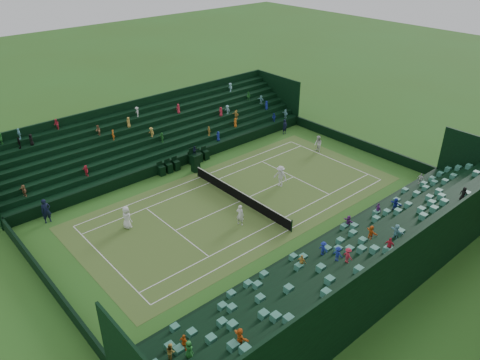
{
  "coord_description": "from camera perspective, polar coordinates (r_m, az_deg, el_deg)",
  "views": [
    {
      "loc": [
        24.77,
        -21.57,
        20.02
      ],
      "look_at": [
        0.0,
        0.0,
        2.0
      ],
      "focal_mm": 35.0,
      "sensor_mm": 36.0,
      "label": 1
    }
  ],
  "objects": [
    {
      "name": "court_surface",
      "position": [
        38.46,
        0.0,
        -2.61
      ],
      "size": [
        12.97,
        26.77,
        0.01
      ],
      "primitive_type": "cube",
      "color": "#2F6F25",
      "rests_on": "ground"
    },
    {
      "name": "perimeter_wall_north",
      "position": [
        48.96,
        14.21,
        4.34
      ],
      "size": [
        17.17,
        0.2,
        1.0
      ],
      "primitive_type": "cube",
      "color": "black",
      "rests_on": "ground"
    },
    {
      "name": "courtside_chairs",
      "position": [
        44.0,
        -6.82,
        2.17
      ],
      "size": [
        0.58,
        5.55,
        1.27
      ],
      "color": "black",
      "rests_on": "ground"
    },
    {
      "name": "tennis_net",
      "position": [
        38.19,
        0.0,
        -1.94
      ],
      "size": [
        11.67,
        0.1,
        1.06
      ],
      "color": "black",
      "rests_on": "ground"
    },
    {
      "name": "player_far_west",
      "position": [
        47.14,
        9.5,
        4.34
      ],
      "size": [
        0.99,
        0.88,
        1.69
      ],
      "primitive_type": "imported",
      "rotation": [
        0.0,
        0.0,
        -0.34
      ],
      "color": "white",
      "rests_on": "ground"
    },
    {
      "name": "player_far_east",
      "position": [
        40.38,
        4.94,
        0.47
      ],
      "size": [
        1.41,
        1.08,
        1.92
      ],
      "primitive_type": "imported",
      "rotation": [
        0.0,
        0.0,
        0.33
      ],
      "color": "silver",
      "rests_on": "ground"
    },
    {
      "name": "player_near_east",
      "position": [
        35.14,
        0.01,
        -4.28
      ],
      "size": [
        0.73,
        0.61,
        1.73
      ],
      "primitive_type": "imported",
      "rotation": [
        0.0,
        0.0,
        3.5
      ],
      "color": "white",
      "rests_on": "ground"
    },
    {
      "name": "north_grandstand",
      "position": [
        30.87,
        15.84,
        -9.3
      ],
      "size": [
        6.6,
        32.0,
        4.9
      ],
      "color": "black",
      "rests_on": "ground"
    },
    {
      "name": "player_near_west",
      "position": [
        35.77,
        -13.65,
        -4.46
      ],
      "size": [
        0.99,
        0.76,
        1.82
      ],
      "primitive_type": "imported",
      "rotation": [
        0.0,
        0.0,
        3.36
      ],
      "color": "white",
      "rests_on": "ground"
    },
    {
      "name": "umpire_chair",
      "position": [
        42.8,
        -5.48,
        2.37
      ],
      "size": [
        0.81,
        0.81,
        2.56
      ],
      "color": "black",
      "rests_on": "ground"
    },
    {
      "name": "ground",
      "position": [
        38.46,
        0.0,
        -2.61
      ],
      "size": [
        160.0,
        160.0,
        0.0
      ],
      "primitive_type": "plane",
      "color": "#325E1D",
      "rests_on": "ground"
    },
    {
      "name": "perimeter_wall_east",
      "position": [
        33.33,
        9.71,
        -7.57
      ],
      "size": [
        0.2,
        31.77,
        1.0
      ],
      "primitive_type": "cube",
      "color": "black",
      "rests_on": "ground"
    },
    {
      "name": "south_grandstand",
      "position": [
        46.98,
        -10.24,
        5.12
      ],
      "size": [
        6.6,
        32.0,
        4.9
      ],
      "color": "black",
      "rests_on": "ground"
    },
    {
      "name": "line_judge_south",
      "position": [
        38.3,
        -22.56,
        -3.51
      ],
      "size": [
        0.52,
        0.75,
        1.96
      ],
      "primitive_type": "imported",
      "rotation": [
        0.0,
        0.0,
        1.5
      ],
      "color": "black",
      "rests_on": "ground"
    },
    {
      "name": "perimeter_wall_west",
      "position": [
        44.18,
        -7.25,
        2.29
      ],
      "size": [
        0.2,
        31.77,
        1.0
      ],
      "primitive_type": "cube",
      "color": "black",
      "rests_on": "ground"
    },
    {
      "name": "perimeter_wall_south",
      "position": [
        32.04,
        -22.42,
        -11.4
      ],
      "size": [
        17.17,
        0.2,
        1.0
      ],
      "primitive_type": "cube",
      "color": "black",
      "rests_on": "ground"
    },
    {
      "name": "line_judge_north",
      "position": [
        50.97,
        5.48,
        6.5
      ],
      "size": [
        0.4,
        0.61,
        1.65
      ],
      "primitive_type": "imported",
      "rotation": [
        0.0,
        0.0,
        1.58
      ],
      "color": "black",
      "rests_on": "ground"
    }
  ]
}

